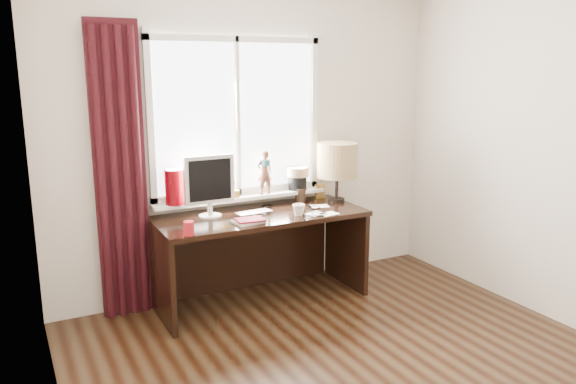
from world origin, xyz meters
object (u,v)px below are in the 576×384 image
desk (256,239)px  monitor (209,182)px  red_cup (189,228)px  laptop (254,213)px  table_lamp (337,161)px  mug (299,209)px

desk → monitor: monitor is taller
red_cup → desk: red_cup is taller
laptop → table_lamp: size_ratio=0.56×
table_lamp → red_cup: bearing=-165.7°
mug → red_cup: same height
laptop → desk: 0.27m
red_cup → desk: size_ratio=0.06×
laptop → monitor: bearing=160.3°
laptop → desk: laptop is taller
monitor → laptop: bearing=-14.3°
laptop → desk: bearing=51.9°
laptop → table_lamp: bearing=-1.3°
monitor → mug: bearing=-24.4°
table_lamp → monitor: bearing=178.7°
red_cup → monitor: size_ratio=0.20×
laptop → mug: 0.36m
monitor → table_lamp: size_ratio=0.94×
desk → table_lamp: (0.77, -0.03, 0.61)m
table_lamp → mug: bearing=-153.3°
laptop → table_lamp: (0.82, 0.06, 0.35)m
red_cup → table_lamp: size_ratio=0.19×
laptop → mug: mug is taller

